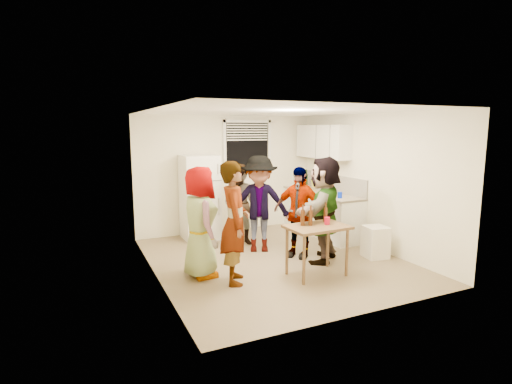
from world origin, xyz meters
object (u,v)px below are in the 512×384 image
wine_bottle (306,187)px  serving_table (316,275)px  guest_grey (201,276)px  guest_back_right (259,250)px  refrigerator (200,197)px  kettle (321,192)px  red_cup (327,224)px  beer_bottle_counter (332,196)px  trash_bin (375,243)px  beer_bottle_table (303,225)px  guest_stripe (235,282)px  guest_back_left (241,243)px  guest_black (298,256)px  blue_cup (340,198)px  guest_orange (323,260)px

wine_bottle → serving_table: 3.27m
guest_grey → guest_back_right: bearing=-61.5°
refrigerator → guest_back_right: bearing=-60.7°
kettle → serving_table: kettle is taller
guest_grey → red_cup: bearing=-112.8°
beer_bottle_counter → trash_bin: bearing=-87.8°
wine_bottle → red_cup: bearing=-115.8°
beer_bottle_table → guest_stripe: (-1.04, 0.16, -0.78)m
trash_bin → guest_back_left: bearing=135.8°
serving_table → guest_back_right: (-0.27, 1.49, 0.00)m
guest_black → red_cup: bearing=-38.9°
guest_back_right → refrigerator: bearing=142.9°
kettle → beer_bottle_table: size_ratio=0.95×
guest_grey → guest_black: 1.84m
kettle → guest_back_left: kettle is taller
blue_cup → guest_back_right: (-1.61, 0.22, -0.90)m
trash_bin → guest_back_right: size_ratio=0.31×
serving_table → guest_back_left: 2.09m
guest_back_left → guest_back_right: size_ratio=0.89×
red_cup → guest_back_right: (-0.45, 1.48, -0.78)m
guest_stripe → guest_black: guest_stripe is taller
trash_bin → guest_grey: (-3.02, 0.42, -0.25)m
kettle → trash_bin: (-0.00, -1.69, -0.65)m
trash_bin → guest_back_left: 2.53m
kettle → red_cup: kettle is taller
beer_bottle_counter → blue_cup: bearing=-92.9°
wine_bottle → guest_black: bearing=-125.0°
serving_table → wine_bottle: bearing=61.3°
red_cup → guest_back_left: (-0.58, 2.04, -0.78)m
beer_bottle_counter → guest_orange: (-0.86, -0.98, -0.90)m
guest_back_right → wine_bottle: bearing=59.1°
red_cup → guest_orange: size_ratio=0.06×
beer_bottle_table → guest_back_left: 2.10m
refrigerator → beer_bottle_table: size_ratio=7.13×
guest_grey → guest_black: size_ratio=1.06×
refrigerator → kettle: size_ratio=7.49×
red_cup → guest_black: size_ratio=0.07×
blue_cup → guest_stripe: blue_cup is taller
beer_bottle_counter → guest_stripe: (-2.59, -1.26, -0.90)m
guest_grey → guest_back_left: 1.81m
refrigerator → guest_grey: (-0.62, -2.07, -0.85)m
guest_back_right → blue_cup: bearing=15.8°
wine_bottle → beer_bottle_counter: wine_bottle is taller
refrigerator → guest_back_right: (0.72, -1.29, -0.85)m
guest_grey → guest_stripe: (0.38, -0.45, 0.00)m
guest_stripe → guest_back_left: 1.97m
guest_grey → guest_back_right: (1.35, 0.78, 0.00)m
blue_cup → guest_orange: blue_cup is taller
refrigerator → blue_cup: 2.79m
guest_stripe → guest_back_right: (0.97, 1.22, 0.00)m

